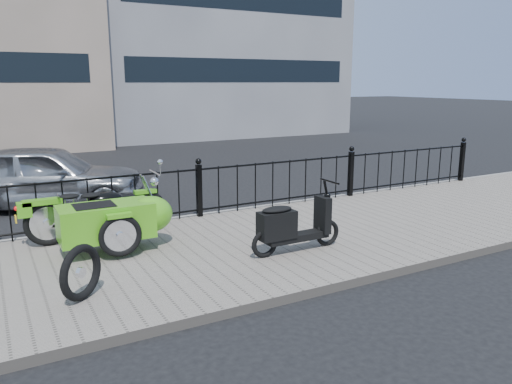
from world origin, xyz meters
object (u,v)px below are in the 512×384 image
motorcycle_sidecar (116,217)px  scooter (291,226)px  spare_tire (81,273)px  sedan_car (46,176)px

motorcycle_sidecar → scooter: 2.57m
spare_tire → scooter: bearing=4.2°
motorcycle_sidecar → scooter: size_ratio=1.53×
motorcycle_sidecar → spare_tire: bearing=-116.0°
scooter → spare_tire: 2.95m
scooter → sedan_car: size_ratio=0.39×
motorcycle_sidecar → spare_tire: motorcycle_sidecar is taller
motorcycle_sidecar → sedan_car: bearing=98.7°
sedan_car → motorcycle_sidecar: bearing=-150.9°
sedan_car → scooter: bearing=-131.3°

